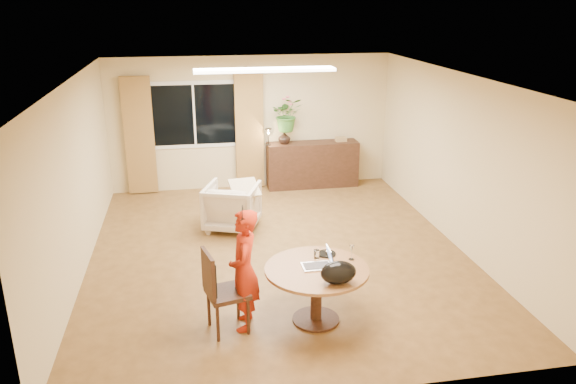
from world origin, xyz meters
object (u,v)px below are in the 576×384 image
(dining_table, at_px, (317,279))
(child, at_px, (244,270))
(sideboard, at_px, (312,164))
(armchair, at_px, (232,206))
(dining_chair, at_px, (227,291))

(dining_table, height_order, child, child)
(dining_table, distance_m, sideboard, 5.05)
(child, distance_m, armchair, 2.99)
(dining_chair, xyz_separation_m, sideboard, (2.08, 4.95, -0.05))
(child, relative_size, armchair, 1.70)
(dining_table, bearing_deg, sideboard, 78.01)
(dining_table, height_order, sideboard, sideboard)
(dining_table, xyz_separation_m, child, (-0.83, 0.04, 0.18))
(dining_table, distance_m, dining_chair, 1.03)
(dining_chair, bearing_deg, armchair, 70.78)
(armchair, bearing_deg, dining_chair, 104.52)
(dining_chair, height_order, armchair, dining_chair)
(dining_chair, height_order, child, child)
(child, height_order, sideboard, child)
(dining_chair, distance_m, armchair, 3.03)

